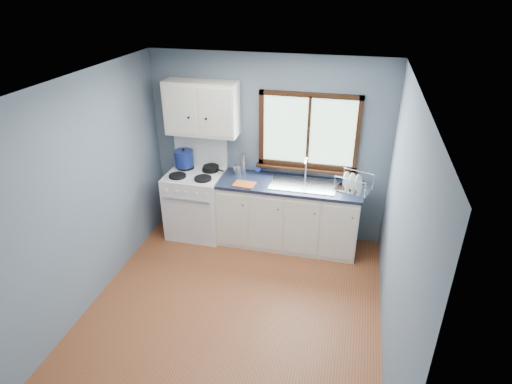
% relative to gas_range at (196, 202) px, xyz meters
% --- Properties ---
extents(floor, '(3.20, 3.60, 0.02)m').
position_rel_gas_range_xyz_m(floor, '(0.95, -1.47, -0.50)').
color(floor, brown).
rests_on(floor, ground).
extents(ceiling, '(3.20, 3.60, 0.02)m').
position_rel_gas_range_xyz_m(ceiling, '(0.95, -1.47, 2.02)').
color(ceiling, white).
rests_on(ceiling, wall_back).
extents(wall_back, '(3.20, 0.02, 2.50)m').
position_rel_gas_range_xyz_m(wall_back, '(0.95, 0.34, 0.76)').
color(wall_back, slate).
rests_on(wall_back, ground).
extents(wall_front, '(3.20, 0.02, 2.50)m').
position_rel_gas_range_xyz_m(wall_front, '(0.95, -3.28, 0.76)').
color(wall_front, slate).
rests_on(wall_front, ground).
extents(wall_left, '(0.02, 3.60, 2.50)m').
position_rel_gas_range_xyz_m(wall_left, '(-0.66, -1.47, 0.76)').
color(wall_left, slate).
rests_on(wall_left, ground).
extents(wall_right, '(0.02, 3.60, 2.50)m').
position_rel_gas_range_xyz_m(wall_right, '(2.56, -1.47, 0.76)').
color(wall_right, slate).
rests_on(wall_right, ground).
extents(gas_range, '(0.76, 0.69, 1.36)m').
position_rel_gas_range_xyz_m(gas_range, '(0.00, 0.00, 0.00)').
color(gas_range, white).
rests_on(gas_range, floor).
extents(base_cabinets, '(1.85, 0.60, 0.88)m').
position_rel_gas_range_xyz_m(base_cabinets, '(1.31, 0.02, -0.08)').
color(base_cabinets, white).
rests_on(base_cabinets, floor).
extents(countertop, '(1.89, 0.64, 0.04)m').
position_rel_gas_range_xyz_m(countertop, '(1.31, 0.02, 0.41)').
color(countertop, black).
rests_on(countertop, base_cabinets).
extents(sink, '(0.84, 0.46, 0.44)m').
position_rel_gas_range_xyz_m(sink, '(1.49, 0.02, 0.37)').
color(sink, silver).
rests_on(sink, countertop).
extents(window, '(1.36, 0.10, 1.03)m').
position_rel_gas_range_xyz_m(window, '(1.48, 0.30, 0.98)').
color(window, '#9EC6A8').
rests_on(window, wall_back).
extents(upper_cabinets, '(0.95, 0.35, 0.70)m').
position_rel_gas_range_xyz_m(upper_cabinets, '(0.10, 0.15, 1.31)').
color(upper_cabinets, white).
rests_on(upper_cabinets, wall_back).
extents(skillet, '(0.35, 0.29, 0.04)m').
position_rel_gas_range_xyz_m(skillet, '(0.20, 0.13, 0.49)').
color(skillet, black).
rests_on(skillet, gas_range).
extents(stockpot, '(0.34, 0.34, 0.26)m').
position_rel_gas_range_xyz_m(stockpot, '(-0.20, 0.15, 0.58)').
color(stockpot, navy).
rests_on(stockpot, gas_range).
extents(utensil_crock, '(0.13, 0.13, 0.34)m').
position_rel_gas_range_xyz_m(utensil_crock, '(0.57, 0.14, 0.50)').
color(utensil_crock, silver).
rests_on(utensil_crock, countertop).
extents(thermos, '(0.08, 0.08, 0.29)m').
position_rel_gas_range_xyz_m(thermos, '(0.65, 0.18, 0.57)').
color(thermos, silver).
rests_on(thermos, countertop).
extents(soap_bottle, '(0.14, 0.14, 0.28)m').
position_rel_gas_range_xyz_m(soap_bottle, '(0.81, 0.25, 0.57)').
color(soap_bottle, blue).
rests_on(soap_bottle, countertop).
extents(dish_towel, '(0.28, 0.22, 0.02)m').
position_rel_gas_range_xyz_m(dish_towel, '(0.75, -0.17, 0.44)').
color(dish_towel, '#C15B24').
rests_on(dish_towel, countertop).
extents(dish_rack, '(0.50, 0.44, 0.22)m').
position_rel_gas_range_xyz_m(dish_rack, '(2.11, 0.03, 0.48)').
color(dish_rack, silver).
rests_on(dish_rack, countertop).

